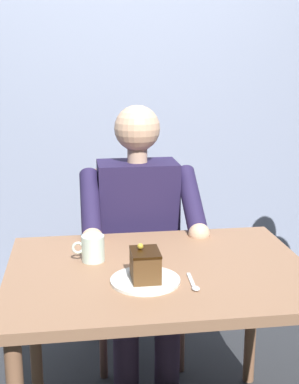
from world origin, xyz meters
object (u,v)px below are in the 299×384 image
at_px(dining_table, 159,290).
at_px(dessert_spoon, 194,284).
at_px(chair, 136,254).
at_px(seated_person, 140,237).
at_px(coffee_cup, 93,248).
at_px(cake_slice, 145,265).

relative_size(dining_table, dessert_spoon, 7.41).
xyz_separation_m(dining_table, chair, (0.00, -0.71, -0.13)).
xyz_separation_m(seated_person, coffee_cup, (0.23, 0.44, 0.12)).
bearing_deg(cake_slice, seated_person, -95.57).
relative_size(chair, seated_person, 0.73).
xyz_separation_m(dining_table, coffee_cup, (0.23, -0.10, 0.13)).
bearing_deg(dining_table, seated_person, -90.00).
xyz_separation_m(dining_table, dessert_spoon, (-0.09, 0.16, 0.09)).
bearing_deg(chair, dessert_spoon, 95.65).
bearing_deg(dessert_spoon, seated_person, -82.97).
xyz_separation_m(seated_person, dessert_spoon, (-0.09, 0.70, 0.08)).
height_order(dining_table, chair, chair).
height_order(chair, cake_slice, chair).
distance_m(seated_person, coffee_cup, 0.51).
xyz_separation_m(cake_slice, dessert_spoon, (-0.15, 0.05, -0.06)).
relative_size(dining_table, coffee_cup, 8.97).
distance_m(dining_table, cake_slice, 0.19).
relative_size(chair, cake_slice, 7.50).
distance_m(chair, cake_slice, 0.87).
distance_m(dining_table, chair, 0.73).
xyz_separation_m(coffee_cup, dessert_spoon, (-0.31, 0.26, -0.05)).
bearing_deg(seated_person, coffee_cup, 62.73).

